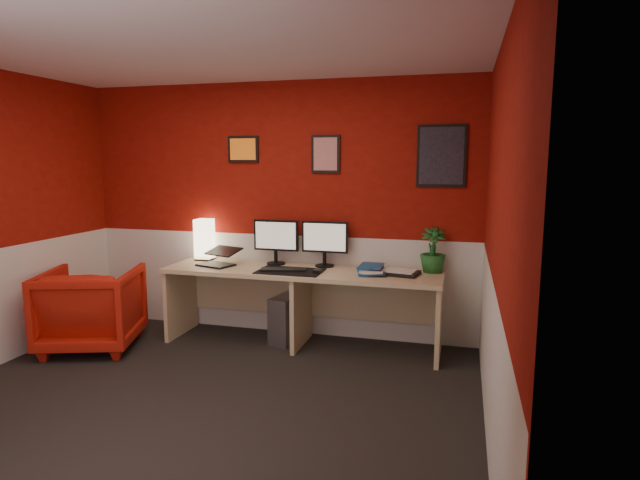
{
  "coord_description": "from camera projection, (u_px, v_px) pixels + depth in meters",
  "views": [
    {
      "loc": [
        1.8,
        -3.2,
        1.74
      ],
      "look_at": [
        0.6,
        1.21,
        1.05
      ],
      "focal_mm": 29.62,
      "sensor_mm": 36.0,
      "label": 1
    }
  ],
  "objects": [
    {
      "name": "ground",
      "position": [
        195.0,
        406.0,
        3.78
      ],
      "size": [
        4.0,
        3.5,
        0.01
      ],
      "primitive_type": "cube",
      "color": "black",
      "rests_on": "ground"
    },
    {
      "name": "ceiling",
      "position": [
        182.0,
        42.0,
        3.41
      ],
      "size": [
        4.0,
        3.5,
        0.01
      ],
      "primitive_type": "cube",
      "color": "white",
      "rests_on": "ground"
    },
    {
      "name": "wall_back",
      "position": [
        276.0,
        210.0,
        5.26
      ],
      "size": [
        4.0,
        0.01,
        2.5
      ],
      "primitive_type": "cube",
      "color": "maroon",
      "rests_on": "ground"
    },
    {
      "name": "wall_right",
      "position": [
        497.0,
        245.0,
        3.08
      ],
      "size": [
        0.01,
        3.5,
        2.5
      ],
      "primitive_type": "cube",
      "color": "maroon",
      "rests_on": "ground"
    },
    {
      "name": "wainscot_back",
      "position": [
        277.0,
        283.0,
        5.37
      ],
      "size": [
        4.0,
        0.01,
        1.0
      ],
      "primitive_type": "cube",
      "color": "silver",
      "rests_on": "ground"
    },
    {
      "name": "wainscot_right",
      "position": [
        490.0,
        368.0,
        3.19
      ],
      "size": [
        0.01,
        3.5,
        1.0
      ],
      "primitive_type": "cube",
      "color": "silver",
      "rests_on": "ground"
    },
    {
      "name": "desk",
      "position": [
        301.0,
        308.0,
        4.97
      ],
      "size": [
        2.6,
        0.65,
        0.73
      ],
      "primitive_type": "cube",
      "color": "#CDB183",
      "rests_on": "ground"
    },
    {
      "name": "shoji_lamp",
      "position": [
        204.0,
        241.0,
        5.38
      ],
      "size": [
        0.16,
        0.16,
        0.4
      ],
      "primitive_type": "cube",
      "color": "#FFE5B2",
      "rests_on": "desk"
    },
    {
      "name": "laptop",
      "position": [
        215.0,
        255.0,
        5.09
      ],
      "size": [
        0.39,
        0.32,
        0.22
      ],
      "primitive_type": "cube",
      "rotation": [
        0.0,
        0.0,
        -0.32
      ],
      "color": "black",
      "rests_on": "desk"
    },
    {
      "name": "monitor_left",
      "position": [
        276.0,
        235.0,
        5.14
      ],
      "size": [
        0.45,
        0.06,
        0.58
      ],
      "primitive_type": "cube",
      "color": "black",
      "rests_on": "desk"
    },
    {
      "name": "monitor_right",
      "position": [
        325.0,
        237.0,
        5.03
      ],
      "size": [
        0.45,
        0.06,
        0.58
      ],
      "primitive_type": "cube",
      "color": "black",
      "rests_on": "desk"
    },
    {
      "name": "desk_mat",
      "position": [
        290.0,
        271.0,
        4.84
      ],
      "size": [
        0.6,
        0.38,
        0.01
      ],
      "primitive_type": "cube",
      "color": "black",
      "rests_on": "desk"
    },
    {
      "name": "keyboard",
      "position": [
        283.0,
        269.0,
        4.86
      ],
      "size": [
        0.44,
        0.23,
        0.02
      ],
      "primitive_type": "cube",
      "rotation": [
        0.0,
        0.0,
        0.22
      ],
      "color": "black",
      "rests_on": "desk_mat"
    },
    {
      "name": "mouse",
      "position": [
        318.0,
        271.0,
        4.77
      ],
      "size": [
        0.07,
        0.11,
        0.03
      ],
      "primitive_type": "cube",
      "rotation": [
        0.0,
        0.0,
        -0.11
      ],
      "color": "black",
      "rests_on": "desk_mat"
    },
    {
      "name": "book_bottom",
      "position": [
        357.0,
        272.0,
        4.76
      ],
      "size": [
        0.31,
        0.37,
        0.03
      ],
      "primitive_type": "imported",
      "rotation": [
        0.0,
        0.0,
        0.24
      ],
      "color": "#1C5083",
      "rests_on": "desk"
    },
    {
      "name": "book_middle",
      "position": [
        360.0,
        270.0,
        4.73
      ],
      "size": [
        0.24,
        0.31,
        0.02
      ],
      "primitive_type": "imported",
      "rotation": [
        0.0,
        0.0,
        0.1
      ],
      "color": "silver",
      "rests_on": "book_bottom"
    },
    {
      "name": "book_top",
      "position": [
        360.0,
        266.0,
        4.78
      ],
      "size": [
        0.21,
        0.29,
        0.03
      ],
      "primitive_type": "imported",
      "rotation": [
        0.0,
        0.0,
        0.01
      ],
      "color": "#1C5083",
      "rests_on": "book_middle"
    },
    {
      "name": "zen_tray",
      "position": [
        398.0,
        273.0,
        4.72
      ],
      "size": [
        0.39,
        0.31,
        0.03
      ],
      "primitive_type": "cube",
      "rotation": [
        0.0,
        0.0,
        -0.19
      ],
      "color": "black",
      "rests_on": "desk"
    },
    {
      "name": "potted_plant",
      "position": [
        433.0,
        250.0,
        4.78
      ],
      "size": [
        0.27,
        0.27,
        0.41
      ],
      "primitive_type": "imported",
      "rotation": [
        0.0,
        0.0,
        0.18
      ],
      "color": "#19591E",
      "rests_on": "desk"
    },
    {
      "name": "pc_tower",
      "position": [
        288.0,
        318.0,
        5.12
      ],
      "size": [
        0.28,
        0.48,
        0.45
      ],
      "primitive_type": "cube",
      "rotation": [
        0.0,
        0.0,
        -0.2
      ],
      "color": "#99999E",
      "rests_on": "ground"
    },
    {
      "name": "armchair",
      "position": [
        92.0,
        308.0,
        4.9
      ],
      "size": [
        1.03,
        1.05,
        0.76
      ],
      "primitive_type": "imported",
      "rotation": [
        0.0,
        0.0,
        3.46
      ],
      "color": "red",
      "rests_on": "ground"
    },
    {
      "name": "art_left",
      "position": [
        243.0,
        149.0,
        5.25
      ],
      "size": [
        0.32,
        0.02,
        0.26
      ],
      "primitive_type": "cube",
      "color": "orange",
      "rests_on": "wall_back"
    },
    {
      "name": "art_center",
      "position": [
        326.0,
        154.0,
        5.03
      ],
      "size": [
        0.28,
        0.02,
        0.36
      ],
      "primitive_type": "cube",
      "color": "red",
      "rests_on": "wall_back"
    },
    {
      "name": "art_right",
      "position": [
        442.0,
        156.0,
        4.76
      ],
      "size": [
        0.44,
        0.02,
        0.56
      ],
      "primitive_type": "cube",
      "color": "black",
      "rests_on": "wall_back"
    }
  ]
}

